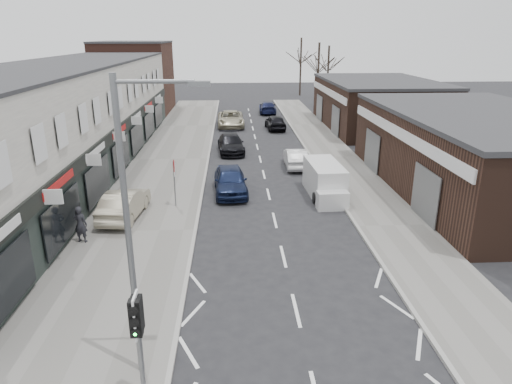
{
  "coord_description": "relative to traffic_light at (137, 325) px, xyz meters",
  "views": [
    {
      "loc": [
        -2.08,
        -11.31,
        8.91
      ],
      "look_at": [
        -1.11,
        6.91,
        2.6
      ],
      "focal_mm": 32.0,
      "sensor_mm": 36.0,
      "label": 1
    }
  ],
  "objects": [
    {
      "name": "sedan_on_pavement",
      "position": [
        -3.19,
        12.56,
        -1.57
      ],
      "size": [
        1.96,
        4.5,
        1.44
      ],
      "primitive_type": "imported",
      "rotation": [
        0.0,
        0.0,
        3.04
      ],
      "color": "#A29A82",
      "rests_on": "pavement_left"
    },
    {
      "name": "tree_far_c",
      "position": [
        12.9,
        62.02,
        -2.41
      ],
      "size": [
        3.6,
        3.6,
        8.5
      ],
      "primitive_type": null,
      "color": "#382D26",
      "rests_on": "ground"
    },
    {
      "name": "pedestrian",
      "position": [
        -4.47,
        9.7,
        -1.45
      ],
      "size": [
        0.69,
        0.53,
        1.69
      ],
      "primitive_type": "imported",
      "rotation": [
        0.0,
        0.0,
        2.91
      ],
      "color": "black",
      "rests_on": "pavement_left"
    },
    {
      "name": "parked_car_right_b",
      "position": [
        6.6,
        35.35,
        -1.69
      ],
      "size": [
        1.96,
        4.36,
        1.45
      ],
      "primitive_type": "imported",
      "rotation": [
        0.0,
        0.0,
        3.2
      ],
      "color": "black",
      "rests_on": "ground"
    },
    {
      "name": "warning_sign",
      "position": [
        -0.76,
        14.02,
        -0.21
      ],
      "size": [
        0.12,
        0.8,
        2.7
      ],
      "color": "slate",
      "rests_on": "pavement_left"
    },
    {
      "name": "parked_car_right_c",
      "position": [
        6.6,
        45.23,
        -1.72
      ],
      "size": [
        2.14,
        4.85,
        1.38
      ],
      "primitive_type": "imported",
      "rotation": [
        0.0,
        0.0,
        3.1
      ],
      "color": "#121738",
      "rests_on": "ground"
    },
    {
      "name": "white_van",
      "position": [
        7.63,
        15.62,
        -1.52
      ],
      "size": [
        1.89,
        4.95,
        1.9
      ],
      "rotation": [
        0.0,
        0.0,
        0.04
      ],
      "color": "silver",
      "rests_on": "ground"
    },
    {
      "name": "right_unit_far",
      "position": [
        16.9,
        36.02,
        -0.16
      ],
      "size": [
        10.0,
        16.0,
        4.5
      ],
      "primitive_type": "cube",
      "color": "#352118",
      "rests_on": "ground"
    },
    {
      "name": "parked_car_left_b",
      "position": [
        2.2,
        26.27,
        -1.72
      ],
      "size": [
        2.32,
        4.93,
        1.39
      ],
      "primitive_type": "imported",
      "rotation": [
        0.0,
        0.0,
        0.08
      ],
      "color": "black",
      "rests_on": "ground"
    },
    {
      "name": "right_unit_near",
      "position": [
        16.9,
        16.02,
        -0.16
      ],
      "size": [
        10.0,
        18.0,
        4.5
      ],
      "primitive_type": "cube",
      "color": "#352118",
      "rests_on": "ground"
    },
    {
      "name": "shop_terrace_left",
      "position": [
        -9.1,
        21.52,
        1.14
      ],
      "size": [
        8.0,
        41.0,
        7.1
      ],
      "primitive_type": "cube",
      "color": "silver",
      "rests_on": "ground"
    },
    {
      "name": "parked_car_left_c",
      "position": [
        2.2,
        37.11,
        -1.63
      ],
      "size": [
        2.73,
        5.7,
        1.57
      ],
      "primitive_type": "imported",
      "rotation": [
        0.0,
        0.0,
        0.02
      ],
      "color": "#ABA489",
      "rests_on": "ground"
    },
    {
      "name": "street_lamp",
      "position": [
        -0.13,
        1.22,
        2.2
      ],
      "size": [
        2.23,
        0.22,
        8.0
      ],
      "color": "slate",
      "rests_on": "pavement_left"
    },
    {
      "name": "brick_block_far",
      "position": [
        -9.1,
        47.02,
        1.59
      ],
      "size": [
        8.0,
        10.0,
        8.0
      ],
      "primitive_type": "cube",
      "color": "#47261E",
      "rests_on": "ground"
    },
    {
      "name": "ground",
      "position": [
        4.4,
        2.02,
        -2.41
      ],
      "size": [
        160.0,
        160.0,
        0.0
      ],
      "primitive_type": "plane",
      "color": "black",
      "rests_on": "ground"
    },
    {
      "name": "tree_far_b",
      "position": [
        15.9,
        56.02,
        -2.41
      ],
      "size": [
        3.6,
        3.6,
        7.5
      ],
      "primitive_type": null,
      "color": "#382D26",
      "rests_on": "ground"
    },
    {
      "name": "parked_car_right_a",
      "position": [
        6.77,
        21.74,
        -1.75
      ],
      "size": [
        1.51,
        4.08,
        1.33
      ],
      "primitive_type": "imported",
      "rotation": [
        0.0,
        0.0,
        3.12
      ],
      "color": "silver",
      "rests_on": "ground"
    },
    {
      "name": "pavement_left",
      "position": [
        -2.35,
        24.02,
        -2.35
      ],
      "size": [
        5.5,
        64.0,
        0.12
      ],
      "primitive_type": "cube",
      "color": "slate",
      "rests_on": "ground"
    },
    {
      "name": "parked_car_left_a",
      "position": [
        2.16,
        16.33,
        -1.63
      ],
      "size": [
        2.13,
        4.73,
        1.58
      ],
      "primitive_type": "imported",
      "rotation": [
        0.0,
        0.0,
        0.06
      ],
      "color": "#121B38",
      "rests_on": "ground"
    },
    {
      "name": "tree_far_a",
      "position": [
        13.4,
        50.02,
        -2.41
      ],
      "size": [
        3.6,
        3.6,
        8.0
      ],
      "primitive_type": null,
      "color": "#382D26",
      "rests_on": "ground"
    },
    {
      "name": "traffic_light",
      "position": [
        0.0,
        0.0,
        0.0
      ],
      "size": [
        0.28,
        0.6,
        3.1
      ],
      "color": "slate",
      "rests_on": "pavement_left"
    },
    {
      "name": "pavement_right",
      "position": [
        10.15,
        24.02,
        -2.35
      ],
      "size": [
        3.5,
        64.0,
        0.12
      ],
      "primitive_type": "cube",
      "color": "slate",
      "rests_on": "ground"
    }
  ]
}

